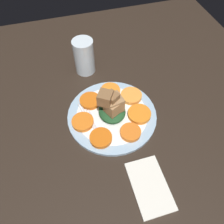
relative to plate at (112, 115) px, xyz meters
The scene contains 13 objects.
table_slab 1.52cm from the plate, ahead, with size 120.00×120.00×2.00cm, color black.
plate is the anchor object (origin of this frame).
carrot_slice_0 8.45cm from the plate, 139.98° to the right, with size 6.59×6.59×1.30cm, color orange.
carrot_slice_1 9.36cm from the plate, 84.89° to the right, with size 6.50×6.50×1.30cm, color orange.
carrot_slice_2 9.37cm from the plate, 35.84° to the right, with size 6.36×6.36×1.30cm, color #D56013.
carrot_slice_3 8.79cm from the plate, 21.25° to the left, with size 5.99×5.99×1.30cm, color orange.
carrot_slice_4 8.37cm from the plate, 70.37° to the left, with size 7.05×7.05×1.30cm, color orange.
carrot_slice_5 9.22cm from the plate, 121.17° to the left, with size 6.81×6.81×1.30cm, color #F99438.
carrot_slice_6 8.98cm from the plate, 167.46° to the left, with size 6.41×6.41×1.30cm, color orange.
center_pile 4.53cm from the plate, 58.48° to the right, with size 9.02×8.59×10.11cm.
fork 6.81cm from the plate, 77.75° to the right, with size 17.50×5.24×0.40cm.
water_glass 23.35cm from the plate, behind, with size 7.01×7.01×12.39cm.
napkin 23.66cm from the plate, ahead, with size 14.46×8.68×0.80cm.
Camera 1 is at (37.24, -10.74, 57.55)cm, focal length 35.00 mm.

